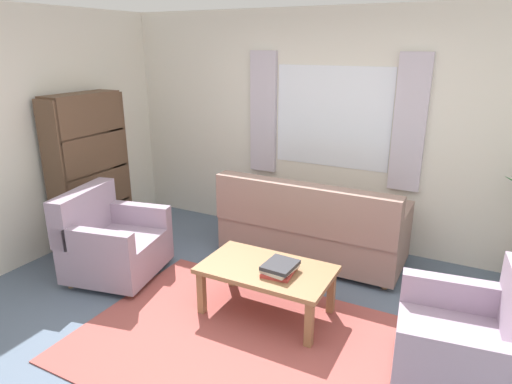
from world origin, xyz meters
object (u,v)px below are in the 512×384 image
armchair_left (111,242)px  armchair_right (471,347)px  bookshelf (94,168)px  coffee_table (267,273)px  couch (311,228)px  book_stack_on_table (280,268)px

armchair_left → armchair_right: same height
bookshelf → armchair_right: bearing=80.4°
coffee_table → bookshelf: (-2.41, 0.45, 0.50)m
armchair_right → coffee_table: 1.60m
couch → bookshelf: (-2.38, -0.67, 0.52)m
armchair_right → coffee_table: (-1.58, 0.22, 0.03)m
book_stack_on_table → coffee_table: bearing=165.4°
couch → armchair_left: size_ratio=1.92×
couch → bookshelf: bookshelf is taller
couch → coffee_table: size_ratio=1.73×
armchair_left → bookshelf: size_ratio=0.58×
coffee_table → book_stack_on_table: (0.14, -0.04, 0.10)m
armchair_right → book_stack_on_table: (-1.45, 0.18, 0.13)m
armchair_right → book_stack_on_table: armchair_right is taller
couch → armchair_right: bearing=140.3°
book_stack_on_table → bookshelf: (-2.54, 0.49, 0.40)m
armchair_left → coffee_table: size_ratio=0.90×
bookshelf → armchair_left: bearing=53.1°
coffee_table → armchair_right: bearing=-7.9°
couch → bookshelf: size_ratio=1.10×
armchair_left → coffee_table: armchair_left is taller
coffee_table → book_stack_on_table: book_stack_on_table is taller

